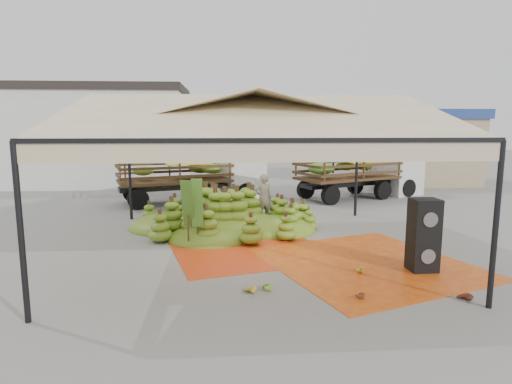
{
  "coord_description": "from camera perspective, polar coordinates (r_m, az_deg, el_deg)",
  "views": [
    {
      "loc": [
        -0.7,
        -10.95,
        3.23
      ],
      "look_at": [
        0.2,
        1.5,
        1.3
      ],
      "focal_mm": 30.0,
      "sensor_mm": 36.0,
      "label": 1
    }
  ],
  "objects": [
    {
      "name": "ground",
      "position": [
        11.44,
        -0.46,
        -7.61
      ],
      "size": [
        90.0,
        90.0,
        0.0
      ],
      "primitive_type": "plane",
      "color": "slate",
      "rests_on": "ground"
    },
    {
      "name": "canopy_tent",
      "position": [
        10.97,
        -0.48,
        9.15
      ],
      "size": [
        8.1,
        8.1,
        4.0
      ],
      "color": "black",
      "rests_on": "ground"
    },
    {
      "name": "building_white",
      "position": [
        26.63,
        -24.76,
        6.88
      ],
      "size": [
        14.3,
        6.3,
        5.4
      ],
      "color": "silver",
      "rests_on": "ground"
    },
    {
      "name": "building_tan",
      "position": [
        26.26,
        20.02,
        5.74
      ],
      "size": [
        6.3,
        5.3,
        4.1
      ],
      "color": "tan",
      "rests_on": "ground"
    },
    {
      "name": "tarp_left",
      "position": [
        11.41,
        -1.1,
        -7.64
      ],
      "size": [
        4.62,
        4.49,
        0.01
      ],
      "primitive_type": "cube",
      "rotation": [
        0.0,
        0.0,
        0.26
      ],
      "color": "red",
      "rests_on": "ground"
    },
    {
      "name": "tarp_right",
      "position": [
        10.63,
        14.6,
        -9.17
      ],
      "size": [
        5.6,
        5.73,
        0.01
      ],
      "primitive_type": "cube",
      "rotation": [
        0.0,
        0.0,
        0.35
      ],
      "color": "orange",
      "rests_on": "ground"
    },
    {
      "name": "banana_heap",
      "position": [
        13.42,
        -4.14,
        -2.3
      ],
      "size": [
        7.66,
        7.11,
        1.31
      ],
      "primitive_type": "ellipsoid",
      "rotation": [
        0.0,
        0.0,
        0.43
      ],
      "color": "#4E6E17",
      "rests_on": "ground"
    },
    {
      "name": "hand_yellow_a",
      "position": [
        9.93,
        13.08,
        -9.8
      ],
      "size": [
        0.55,
        0.5,
        0.21
      ],
      "primitive_type": "ellipsoid",
      "rotation": [
        0.0,
        0.0,
        -0.32
      ],
      "color": "gold",
      "rests_on": "ground"
    },
    {
      "name": "hand_yellow_b",
      "position": [
        8.5,
        -1.22,
        -12.84
      ],
      "size": [
        0.55,
        0.51,
        0.2
      ],
      "primitive_type": "ellipsoid",
      "rotation": [
        0.0,
        0.0,
        0.43
      ],
      "color": "gold",
      "rests_on": "ground"
    },
    {
      "name": "hand_red_a",
      "position": [
        8.54,
        13.24,
        -13.05
      ],
      "size": [
        0.49,
        0.47,
        0.18
      ],
      "primitive_type": "ellipsoid",
      "rotation": [
        0.0,
        0.0,
        -0.52
      ],
      "color": "#5C2315",
      "rests_on": "ground"
    },
    {
      "name": "hand_red_b",
      "position": [
        9.04,
        25.89,
        -12.41
      ],
      "size": [
        0.52,
        0.47,
        0.2
      ],
      "primitive_type": "ellipsoid",
      "rotation": [
        0.0,
        0.0,
        0.32
      ],
      "color": "#581F14",
      "rests_on": "ground"
    },
    {
      "name": "hand_green",
      "position": [
        8.65,
        0.92,
        -12.4
      ],
      "size": [
        0.46,
        0.38,
        0.2
      ],
      "primitive_type": "ellipsoid",
      "rotation": [
        0.0,
        0.0,
        0.03
      ],
      "color": "#4B7A19",
      "rests_on": "ground"
    },
    {
      "name": "hanging_bunches",
      "position": [
        9.73,
        10.92,
        5.03
      ],
      "size": [
        3.24,
        0.24,
        0.2
      ],
      "color": "#377117",
      "rests_on": "ground"
    },
    {
      "name": "speaker_stack",
      "position": [
        10.28,
        21.43,
        -5.38
      ],
      "size": [
        0.61,
        0.53,
        1.64
      ],
      "rotation": [
        0.0,
        0.0,
        0.02
      ],
      "color": "black",
      "rests_on": "ground"
    },
    {
      "name": "banana_leaves",
      "position": [
        11.54,
        -9.07,
        -7.58
      ],
      "size": [
        0.96,
        1.36,
        3.7
      ],
      "primitive_type": null,
      "color": "#2D691C",
      "rests_on": "ground"
    },
    {
      "name": "vendor",
      "position": [
        14.35,
        1.01,
        -0.84
      ],
      "size": [
        0.68,
        0.52,
        1.66
      ],
      "primitive_type": "imported",
      "rotation": [
        0.0,
        0.0,
        3.36
      ],
      "color": "gray",
      "rests_on": "ground"
    },
    {
      "name": "truck_left",
      "position": [
        18.54,
        -7.72,
        2.72
      ],
      "size": [
        6.45,
        3.9,
        2.1
      ],
      "rotation": [
        0.0,
        0.0,
        0.32
      ],
      "color": "#4A2E18",
      "rests_on": "ground"
    },
    {
      "name": "truck_right",
      "position": [
        20.18,
        14.34,
        2.97
      ],
      "size": [
        6.36,
        4.33,
        2.08
      ],
      "rotation": [
        0.0,
        0.0,
        0.42
      ],
      "color": "#522F1B",
      "rests_on": "ground"
    }
  ]
}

